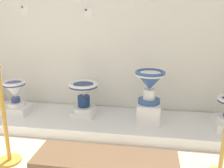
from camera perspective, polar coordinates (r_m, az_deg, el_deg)
wall_back at (r=3.49m, az=1.98°, el=14.77°), size 4.45×0.06×2.80m
display_platform at (r=3.32m, az=0.69°, el=-9.18°), size 3.75×0.87×0.13m
plinth_block_pale_glazed at (r=3.70m, az=-21.45°, el=-5.60°), size 0.36×0.31×0.12m
antique_toilet_pale_glazed at (r=3.61m, az=-21.91°, el=-1.33°), size 0.32×0.32×0.36m
plinth_block_tall_cobalt at (r=3.43m, az=-6.55°, el=-6.70°), size 0.29×0.33×0.07m
antique_toilet_tall_cobalt at (r=3.33m, az=-6.71°, el=-1.88°), size 0.41×0.41×0.40m
plinth_block_broad_patterned at (r=3.22m, az=8.57°, el=-6.53°), size 0.29×0.35×0.25m
antique_toilet_broad_patterned at (r=3.09m, az=8.87°, el=0.46°), size 0.38×0.38×0.42m
info_placard_first at (r=3.88m, az=-19.84°, el=16.06°), size 0.10×0.01×0.14m
info_placard_second at (r=3.53m, az=-5.51°, el=16.35°), size 0.12×0.01×0.13m
stanchion_post_near_left at (r=2.70m, az=-23.62°, el=-10.34°), size 0.23×0.23×1.04m
stanchion_post_near_right at (r=2.50m, az=24.71°, el=-12.76°), size 0.24×0.24×1.04m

